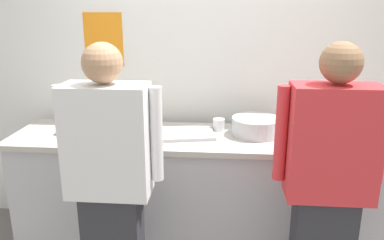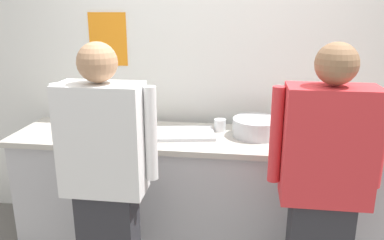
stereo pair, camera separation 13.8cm
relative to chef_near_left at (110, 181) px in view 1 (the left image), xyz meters
name	(u,v)px [view 1 (the left image)]	position (x,y,z in m)	size (l,w,h in m)	color
wall_back	(211,71)	(0.53, 1.19, 0.45)	(4.60, 0.11, 2.66)	white
prep_counter	(207,192)	(0.53, 0.72, -0.42)	(2.93, 0.67, 0.93)	#B2B2B7
chef_near_left	(110,181)	(0.00, 0.00, 0.00)	(0.61, 0.24, 1.67)	#2D2D33
chef_center	(328,184)	(1.24, 0.06, 0.00)	(0.61, 0.24, 1.68)	#2D2D33
plate_stack_front	(90,124)	(-0.40, 0.82, 0.08)	(0.24, 0.24, 0.08)	white
mixing_bowl_steel	(256,126)	(0.89, 0.79, 0.11)	(0.36, 0.36, 0.13)	#B7BABF
sheet_tray	(181,134)	(0.33, 0.72, 0.05)	(0.49, 0.31, 0.02)	#B7BABF
squeeze_bottle_primary	(115,124)	(-0.16, 0.67, 0.13)	(0.05, 0.05, 0.20)	#56A333
ramekin_orange_sauce	(63,131)	(-0.56, 0.68, 0.06)	(0.10, 0.10, 0.04)	white
ramekin_green_sauce	(339,138)	(1.47, 0.71, 0.06)	(0.09, 0.09, 0.04)	white
ramekin_yellow_sauce	(116,125)	(-0.20, 0.86, 0.07)	(0.09, 0.09, 0.05)	white
ramekin_red_sauce	(133,135)	(-0.01, 0.63, 0.06)	(0.11, 0.11, 0.04)	white
deli_cup	(219,125)	(0.61, 0.87, 0.09)	(0.09, 0.09, 0.09)	white
chefs_knife	(372,144)	(1.67, 0.63, 0.05)	(0.27, 0.03, 0.02)	#B7BABF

